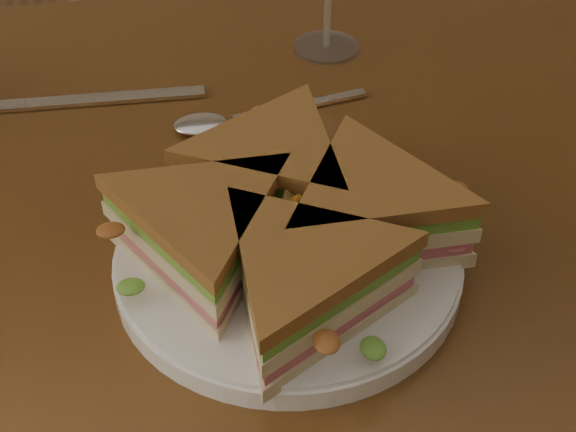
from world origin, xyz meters
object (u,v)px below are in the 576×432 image
Objects in this scene: knife at (81,101)px; sandwich_wedges at (288,222)px; table at (219,302)px; spoon at (225,120)px; plate at (288,260)px.

sandwich_wedges is at bearing -56.70° from knife.
table is 0.16m from spoon.
sandwich_wedges reaches higher than table.
plate is 0.29m from knife.
knife is (-0.13, 0.06, -0.00)m from spoon.
sandwich_wedges is 1.27× the size of knife.
table is 0.14m from plate.
sandwich_wedges is at bearing -56.00° from table.
spoon is at bearing 95.58° from sandwich_wedges.
sandwich_wedges is 0.20m from spoon.
table is 6.57× the size of spoon.
table is at bearing -58.33° from knife.
knife is (-0.10, 0.18, 0.10)m from table.
sandwich_wedges is (0.00, 0.00, 0.04)m from plate.
table is 4.85× the size of plate.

